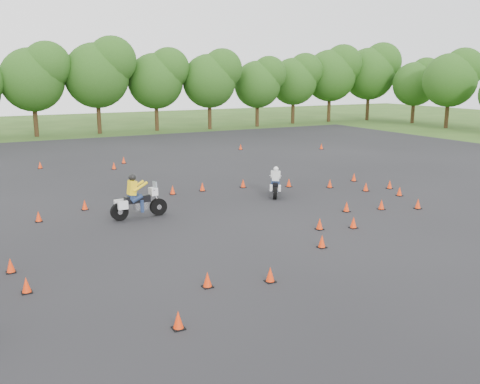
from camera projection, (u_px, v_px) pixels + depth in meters
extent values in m
plane|color=#2D5119|center=(291.00, 244.00, 19.81)|extent=(140.00, 140.00, 0.00)
plane|color=black|center=(220.00, 209.00, 24.98)|extent=(62.00, 62.00, 0.00)
cone|color=#FF360A|center=(241.00, 147.00, 44.11)|extent=(0.26, 0.26, 0.45)
cone|color=#FF360A|center=(381.00, 205.00, 24.80)|extent=(0.26, 0.26, 0.45)
cone|color=#FF360A|center=(418.00, 204.00, 24.92)|extent=(0.26, 0.26, 0.45)
cone|color=#FF360A|center=(178.00, 320.00, 13.21)|extent=(0.26, 0.26, 0.45)
cone|color=#FF360A|center=(26.00, 285.00, 15.38)|extent=(0.26, 0.26, 0.45)
cone|color=#FF360A|center=(354.00, 177.00, 31.29)|extent=(0.26, 0.26, 0.45)
cone|color=#FF360A|center=(243.00, 183.00, 29.55)|extent=(0.26, 0.26, 0.45)
cone|color=#FF360A|center=(400.00, 191.00, 27.56)|extent=(0.26, 0.26, 0.45)
cone|color=#FF360A|center=(320.00, 224.00, 21.61)|extent=(0.26, 0.26, 0.45)
cone|color=#FF360A|center=(173.00, 190.00, 27.89)|extent=(0.26, 0.26, 0.45)
cone|color=#FF360A|center=(39.00, 217.00, 22.74)|extent=(0.26, 0.26, 0.45)
cone|color=#FF360A|center=(322.00, 242.00, 19.37)|extent=(0.26, 0.26, 0.45)
cone|color=#FF360A|center=(124.00, 160.00, 37.44)|extent=(0.26, 0.26, 0.45)
cone|color=#FF360A|center=(114.00, 166.00, 35.16)|extent=(0.26, 0.26, 0.45)
cone|color=#FF360A|center=(321.00, 146.00, 44.41)|extent=(0.26, 0.26, 0.45)
cone|color=#FF360A|center=(330.00, 184.00, 29.51)|extent=(0.26, 0.26, 0.45)
cone|color=#FF360A|center=(347.00, 207.00, 24.39)|extent=(0.26, 0.26, 0.45)
cone|color=#FF360A|center=(390.00, 185.00, 29.25)|extent=(0.26, 0.26, 0.45)
cone|color=#FF360A|center=(85.00, 205.00, 24.73)|extent=(0.26, 0.26, 0.45)
cone|color=#FF360A|center=(40.00, 165.00, 35.44)|extent=(0.26, 0.26, 0.45)
cone|color=#FF360A|center=(353.00, 223.00, 21.81)|extent=(0.26, 0.26, 0.45)
cone|color=#FF360A|center=(270.00, 275.00, 16.19)|extent=(0.26, 0.26, 0.45)
cone|color=#FF360A|center=(133.00, 195.00, 26.80)|extent=(0.26, 0.26, 0.45)
cone|color=#FF360A|center=(207.00, 280.00, 15.79)|extent=(0.26, 0.26, 0.45)
cone|color=#FF360A|center=(289.00, 183.00, 29.70)|extent=(0.26, 0.26, 0.45)
cone|color=#FF360A|center=(10.00, 266.00, 16.94)|extent=(0.26, 0.26, 0.45)
cone|color=#FF360A|center=(202.00, 187.00, 28.67)|extent=(0.26, 0.26, 0.45)
cone|color=#FF360A|center=(366.00, 187.00, 28.65)|extent=(0.26, 0.26, 0.45)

